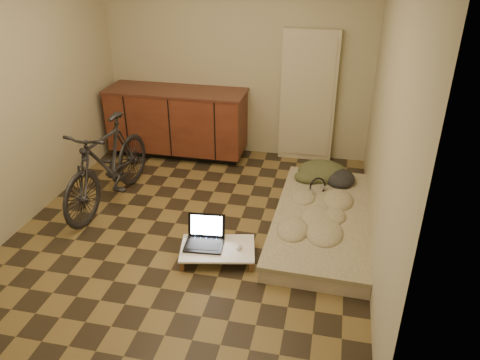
% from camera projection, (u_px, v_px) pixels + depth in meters
% --- Properties ---
extents(room_shell, '(3.50, 4.00, 2.60)m').
position_uv_depth(room_shell, '(189.00, 106.00, 4.27)').
color(room_shell, brown).
rests_on(room_shell, ground).
extents(cabinets, '(1.84, 0.62, 0.91)m').
position_uv_depth(cabinets, '(178.00, 122.00, 6.27)').
color(cabinets, black).
rests_on(cabinets, ground).
extents(appliance_panel, '(0.70, 0.10, 1.70)m').
position_uv_depth(appliance_panel, '(308.00, 97.00, 5.98)').
color(appliance_panel, beige).
rests_on(appliance_panel, ground).
extents(bicycle, '(0.66, 1.70, 1.07)m').
position_uv_depth(bicycle, '(107.00, 160.00, 5.05)').
color(bicycle, black).
rests_on(bicycle, ground).
extents(futon, '(1.03, 2.05, 0.17)m').
position_uv_depth(futon, '(323.00, 221.00, 4.80)').
color(futon, '#C1B09A').
rests_on(futon, ground).
extents(clothing_pile, '(0.62, 0.52, 0.24)m').
position_uv_depth(clothing_pile, '(327.00, 168.00, 5.42)').
color(clothing_pile, '#3E4427').
rests_on(clothing_pile, futon).
extents(headphones, '(0.31, 0.31, 0.15)m').
position_uv_depth(headphones, '(318.00, 186.00, 5.12)').
color(headphones, black).
rests_on(headphones, futon).
extents(lap_desk, '(0.76, 0.57, 0.11)m').
position_uv_depth(lap_desk, '(218.00, 249.00, 4.35)').
color(lap_desk, brown).
rests_on(lap_desk, ground).
extents(laptop, '(0.38, 0.35, 0.24)m').
position_uv_depth(laptop, '(205.00, 238.00, 4.39)').
color(laptop, black).
rests_on(laptop, lap_desk).
extents(mouse, '(0.06, 0.10, 0.03)m').
position_uv_depth(mouse, '(239.00, 247.00, 4.32)').
color(mouse, silver).
rests_on(mouse, lap_desk).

